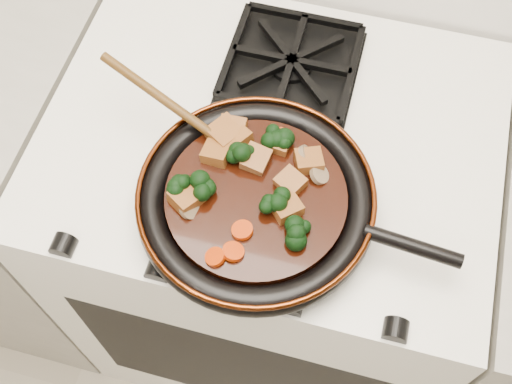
# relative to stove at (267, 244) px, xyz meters

# --- Properties ---
(stove) EXTENTS (0.76, 0.60, 0.90)m
(stove) POSITION_rel_stove_xyz_m (0.00, 0.00, 0.00)
(stove) COLOR white
(stove) RESTS_ON ground
(burner_grate_front) EXTENTS (0.23, 0.23, 0.03)m
(burner_grate_front) POSITION_rel_stove_xyz_m (0.00, -0.14, 0.46)
(burner_grate_front) COLOR black
(burner_grate_front) RESTS_ON stove
(burner_grate_back) EXTENTS (0.23, 0.23, 0.03)m
(burner_grate_back) POSITION_rel_stove_xyz_m (0.00, 0.14, 0.46)
(burner_grate_back) COLOR black
(burner_grate_back) RESTS_ON stove
(skillet) EXTENTS (0.48, 0.36, 0.05)m
(skillet) POSITION_rel_stove_xyz_m (0.02, -0.15, 0.49)
(skillet) COLOR black
(skillet) RESTS_ON burner_grate_front
(braising_sauce) EXTENTS (0.27, 0.27, 0.02)m
(braising_sauce) POSITION_rel_stove_xyz_m (0.01, -0.15, 0.50)
(braising_sauce) COLOR black
(braising_sauce) RESTS_ON skillet
(tofu_cube_0) EXTENTS (0.04, 0.04, 0.02)m
(tofu_cube_0) POSITION_rel_stove_xyz_m (0.02, -0.06, 0.52)
(tofu_cube_0) COLOR brown
(tofu_cube_0) RESTS_ON braising_sauce
(tofu_cube_1) EXTENTS (0.04, 0.05, 0.03)m
(tofu_cube_1) POSITION_rel_stove_xyz_m (-0.00, -0.10, 0.52)
(tofu_cube_1) COLOR brown
(tofu_cube_1) RESTS_ON braising_sauce
(tofu_cube_2) EXTENTS (0.06, 0.06, 0.03)m
(tofu_cube_2) POSITION_rel_stove_xyz_m (-0.08, -0.18, 0.52)
(tofu_cube_2) COLOR brown
(tofu_cube_2) RESTS_ON braising_sauce
(tofu_cube_3) EXTENTS (0.05, 0.05, 0.03)m
(tofu_cube_3) POSITION_rel_stove_xyz_m (0.08, -0.08, 0.52)
(tofu_cube_3) COLOR brown
(tofu_cube_3) RESTS_ON braising_sauce
(tofu_cube_4) EXTENTS (0.04, 0.05, 0.03)m
(tofu_cube_4) POSITION_rel_stove_xyz_m (-0.05, -0.06, 0.52)
(tofu_cube_4) COLOR brown
(tofu_cube_4) RESTS_ON braising_sauce
(tofu_cube_5) EXTENTS (0.06, 0.06, 0.03)m
(tofu_cube_5) POSITION_rel_stove_xyz_m (-0.04, -0.07, 0.52)
(tofu_cube_5) COLOR brown
(tofu_cube_5) RESTS_ON braising_sauce
(tofu_cube_6) EXTENTS (0.06, 0.06, 0.03)m
(tofu_cube_6) POSITION_rel_stove_xyz_m (0.06, -0.16, 0.52)
(tofu_cube_6) COLOR brown
(tofu_cube_6) RESTS_ON braising_sauce
(tofu_cube_7) EXTENTS (0.05, 0.05, 0.02)m
(tofu_cube_7) POSITION_rel_stove_xyz_m (0.06, -0.12, 0.52)
(tofu_cube_7) COLOR brown
(tofu_cube_7) RESTS_ON braising_sauce
(tofu_cube_8) EXTENTS (0.04, 0.04, 0.03)m
(tofu_cube_8) POSITION_rel_stove_xyz_m (-0.06, -0.10, 0.52)
(tofu_cube_8) COLOR brown
(tofu_cube_8) RESTS_ON braising_sauce
(tofu_cube_9) EXTENTS (0.06, 0.06, 0.03)m
(tofu_cube_9) POSITION_rel_stove_xyz_m (-0.06, -0.06, 0.52)
(tofu_cube_9) COLOR brown
(tofu_cube_9) RESTS_ON braising_sauce
(broccoli_floret_0) EXTENTS (0.06, 0.07, 0.07)m
(broccoli_floret_0) POSITION_rel_stove_xyz_m (0.04, -0.16, 0.52)
(broccoli_floret_0) COLOR black
(broccoli_floret_0) RESTS_ON braising_sauce
(broccoli_floret_1) EXTENTS (0.07, 0.07, 0.07)m
(broccoli_floret_1) POSITION_rel_stove_xyz_m (-0.07, -0.17, 0.52)
(broccoli_floret_1) COLOR black
(broccoli_floret_1) RESTS_ON braising_sauce
(broccoli_floret_2) EXTENTS (0.07, 0.07, 0.07)m
(broccoli_floret_2) POSITION_rel_stove_xyz_m (-0.09, -0.17, 0.52)
(broccoli_floret_2) COLOR black
(broccoli_floret_2) RESTS_ON braising_sauce
(broccoli_floret_3) EXTENTS (0.09, 0.09, 0.06)m
(broccoli_floret_3) POSITION_rel_stove_xyz_m (0.02, -0.06, 0.52)
(broccoli_floret_3) COLOR black
(broccoli_floret_3) RESTS_ON braising_sauce
(broccoli_floret_4) EXTENTS (0.08, 0.08, 0.06)m
(broccoli_floret_4) POSITION_rel_stove_xyz_m (0.08, -0.20, 0.52)
(broccoli_floret_4) COLOR black
(broccoli_floret_4) RESTS_ON braising_sauce
(broccoli_floret_5) EXTENTS (0.09, 0.08, 0.08)m
(broccoli_floret_5) POSITION_rel_stove_xyz_m (-0.03, -0.09, 0.52)
(broccoli_floret_5) COLOR black
(broccoli_floret_5) RESTS_ON braising_sauce
(carrot_coin_0) EXTENTS (0.03, 0.03, 0.01)m
(carrot_coin_0) POSITION_rel_stove_xyz_m (0.01, -0.21, 0.51)
(carrot_coin_0) COLOR #B82F05
(carrot_coin_0) RESTS_ON braising_sauce
(carrot_coin_1) EXTENTS (0.03, 0.03, 0.01)m
(carrot_coin_1) POSITION_rel_stove_xyz_m (-0.06, -0.08, 0.51)
(carrot_coin_1) COLOR #B82F05
(carrot_coin_1) RESTS_ON braising_sauce
(carrot_coin_2) EXTENTS (0.03, 0.03, 0.02)m
(carrot_coin_2) POSITION_rel_stove_xyz_m (-0.02, -0.26, 0.51)
(carrot_coin_2) COLOR #B82F05
(carrot_coin_2) RESTS_ON braising_sauce
(carrot_coin_3) EXTENTS (0.03, 0.03, 0.02)m
(carrot_coin_3) POSITION_rel_stove_xyz_m (0.02, -0.05, 0.51)
(carrot_coin_3) COLOR #B82F05
(carrot_coin_3) RESTS_ON braising_sauce
(carrot_coin_4) EXTENTS (0.03, 0.03, 0.02)m
(carrot_coin_4) POSITION_rel_stove_xyz_m (0.01, -0.25, 0.51)
(carrot_coin_4) COLOR #B82F05
(carrot_coin_4) RESTS_ON braising_sauce
(mushroom_slice_0) EXTENTS (0.03, 0.03, 0.03)m
(mushroom_slice_0) POSITION_rel_stove_xyz_m (-0.07, -0.20, 0.52)
(mushroom_slice_0) COLOR #7D6548
(mushroom_slice_0) RESTS_ON braising_sauce
(mushroom_slice_1) EXTENTS (0.04, 0.04, 0.03)m
(mushroom_slice_1) POSITION_rel_stove_xyz_m (0.07, -0.07, 0.52)
(mushroom_slice_1) COLOR #7D6548
(mushroom_slice_1) RESTS_ON braising_sauce
(mushroom_slice_2) EXTENTS (0.03, 0.03, 0.02)m
(mushroom_slice_2) POSITION_rel_stove_xyz_m (0.10, -0.10, 0.52)
(mushroom_slice_2) COLOR #7D6548
(mushroom_slice_2) RESTS_ON braising_sauce
(wooden_spoon) EXTENTS (0.15, 0.07, 0.24)m
(wooden_spoon) POSITION_rel_stove_xyz_m (-0.11, -0.06, 0.53)
(wooden_spoon) COLOR #4E3110
(wooden_spoon) RESTS_ON braising_sauce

